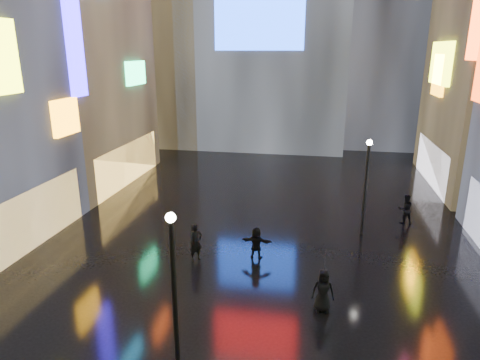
# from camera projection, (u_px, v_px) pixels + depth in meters

# --- Properties ---
(ground) EXTENTS (140.00, 140.00, 0.00)m
(ground) POSITION_uv_depth(u_px,v_px,m) (266.00, 223.00, 24.61)
(ground) COLOR black
(ground) RESTS_ON ground
(building_left_far) EXTENTS (10.28, 12.00, 22.00)m
(building_left_far) POSITION_uv_depth(u_px,v_px,m) (53.00, 29.00, 29.88)
(building_left_far) COLOR black
(building_left_far) RESTS_ON ground
(tower_flank_left) EXTENTS (10.00, 10.00, 26.00)m
(tower_flank_left) POSITION_uv_depth(u_px,v_px,m) (161.00, 15.00, 43.97)
(tower_flank_left) COLOR black
(tower_flank_left) RESTS_ON ground
(lamp_near) EXTENTS (0.30, 0.30, 5.20)m
(lamp_near) POSITION_uv_depth(u_px,v_px,m) (174.00, 284.00, 12.62)
(lamp_near) COLOR black
(lamp_near) RESTS_ON ground
(lamp_far) EXTENTS (0.30, 0.30, 5.20)m
(lamp_far) POSITION_uv_depth(u_px,v_px,m) (366.00, 182.00, 22.33)
(lamp_far) COLOR black
(lamp_far) RESTS_ON ground
(pedestrian_4) EXTENTS (0.87, 0.59, 1.72)m
(pedestrian_4) POSITION_uv_depth(u_px,v_px,m) (323.00, 290.00, 16.13)
(pedestrian_4) COLOR black
(pedestrian_4) RESTS_ON ground
(pedestrian_5) EXTENTS (1.47, 0.53, 1.57)m
(pedestrian_5) POSITION_uv_depth(u_px,v_px,m) (256.00, 243.00, 20.27)
(pedestrian_5) COLOR black
(pedestrian_5) RESTS_ON ground
(pedestrian_6) EXTENTS (0.78, 0.79, 1.84)m
(pedestrian_6) POSITION_uv_depth(u_px,v_px,m) (196.00, 242.00, 20.03)
(pedestrian_6) COLOR black
(pedestrian_6) RESTS_ON ground
(pedestrian_7) EXTENTS (0.96, 0.82, 1.71)m
(pedestrian_7) POSITION_uv_depth(u_px,v_px,m) (405.00, 209.00, 24.39)
(pedestrian_7) COLOR black
(pedestrian_7) RESTS_ON ground
(umbrella_2) EXTENTS (0.88, 0.90, 0.80)m
(umbrella_2) POSITION_uv_depth(u_px,v_px,m) (325.00, 260.00, 15.76)
(umbrella_2) COLOR black
(umbrella_2) RESTS_ON pedestrian_4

